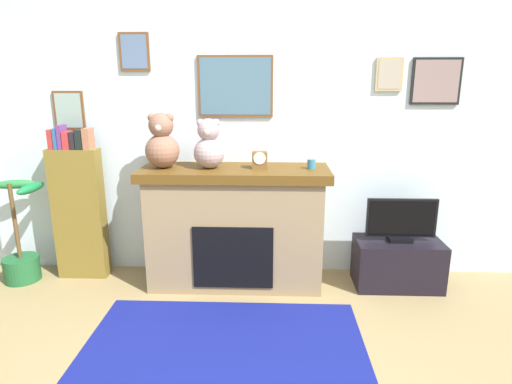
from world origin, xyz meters
TOP-DOWN VIEW (x-y plane):
  - back_wall at (0.00, 2.00)m, footprint 5.20×0.15m
  - fireplace at (-0.09, 1.67)m, footprint 1.60×0.60m
  - bookshelf at (-1.51, 1.74)m, footprint 0.44×0.16m
  - potted_plant at (-2.04, 1.61)m, footprint 0.56×0.56m
  - tv_stand at (1.35, 1.64)m, footprint 0.74×0.40m
  - television at (1.35, 1.64)m, footprint 0.60×0.14m
  - area_rug at (-0.09, 0.72)m, footprint 1.94×1.11m
  - candle_jar at (0.56, 1.65)m, footprint 0.07×0.07m
  - mantel_clock at (0.13, 1.65)m, footprint 0.13×0.09m
  - teddy_bear_brown at (-0.70, 1.65)m, footprint 0.29×0.29m
  - teddy_bear_cream at (-0.30, 1.65)m, footprint 0.26×0.26m

SIDE VIEW (x-z plane):
  - area_rug at x=-0.09m, z-range 0.00..0.01m
  - tv_stand at x=1.35m, z-range 0.00..0.42m
  - potted_plant at x=-2.04m, z-range -0.13..0.82m
  - fireplace at x=-0.09m, z-range 0.01..1.06m
  - television at x=1.35m, z-range 0.42..0.80m
  - bookshelf at x=-1.51m, z-range -0.05..1.36m
  - candle_jar at x=0.56m, z-range 1.05..1.14m
  - mantel_clock at x=0.13m, z-range 1.05..1.20m
  - teddy_bear_cream at x=-0.30m, z-range 1.03..1.45m
  - teddy_bear_brown at x=-0.70m, z-range 1.03..1.49m
  - back_wall at x=0.00m, z-range 0.00..2.60m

